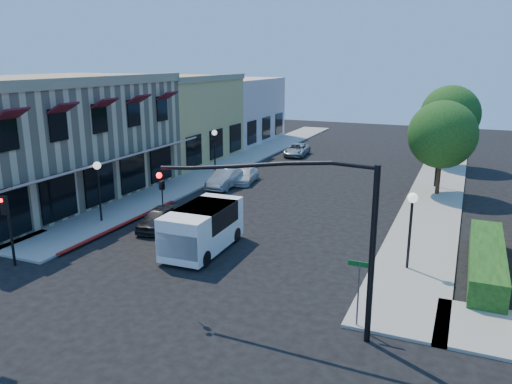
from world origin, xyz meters
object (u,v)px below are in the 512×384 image
at_px(street_tree_b, 450,115).
at_px(lamppost_left_far, 215,140).
at_px(street_tree_a, 442,135).
at_px(parked_car_b, 225,179).
at_px(white_van, 202,226).
at_px(parked_car_d, 297,150).
at_px(lamppost_right_near, 412,212).
at_px(parked_car_c, 245,176).
at_px(secondary_signal, 7,217).
at_px(lamppost_left_near, 98,176).
at_px(lamppost_right_far, 438,151).
at_px(street_name_sign, 359,283).
at_px(parked_car_a, 159,218).
at_px(signal_mast_arm, 308,217).

bearing_deg(street_tree_b, lamppost_left_far, -149.97).
height_order(street_tree_a, lamppost_left_far, street_tree_a).
xyz_separation_m(lamppost_left_far, parked_car_b, (2.91, -3.92, -2.06)).
xyz_separation_m(street_tree_a, white_van, (-9.80, -15.55, -2.91)).
bearing_deg(parked_car_d, lamppost_right_near, -65.71).
xyz_separation_m(street_tree_a, lamppost_left_far, (-17.30, 0.00, -1.46)).
distance_m(parked_car_c, parked_car_d, 12.00).
height_order(street_tree_b, lamppost_left_far, street_tree_b).
xyz_separation_m(secondary_signal, lamppost_left_near, (-0.50, 6.59, 0.42)).
distance_m(lamppost_left_far, lamppost_right_far, 17.12).
relative_size(street_tree_a, lamppost_left_near, 1.82).
relative_size(street_name_sign, parked_car_d, 0.60).
xyz_separation_m(street_tree_a, parked_car_a, (-13.62, -13.58, -3.58)).
height_order(lamppost_left_near, lamppost_right_far, same).
relative_size(lamppost_right_near, lamppost_right_far, 1.00).
bearing_deg(lamppost_left_near, lamppost_right_near, 0.00).
bearing_deg(lamppost_right_near, street_tree_b, 89.28).
distance_m(street_name_sign, lamppost_right_far, 21.85).
bearing_deg(secondary_signal, signal_mast_arm, 0.37).
bearing_deg(lamppost_left_near, lamppost_right_far, 43.26).
bearing_deg(lamppost_right_near, lamppost_right_far, 90.00).
bearing_deg(street_tree_b, street_tree_a, -90.00).
height_order(signal_mast_arm, lamppost_right_far, signal_mast_arm).
height_order(lamppost_right_far, parked_car_c, lamppost_right_far).
distance_m(lamppost_left_far, lamppost_right_near, 22.02).
bearing_deg(parked_car_c, lamppost_right_far, 8.96).
relative_size(street_tree_a, parked_car_b, 1.59).
xyz_separation_m(secondary_signal, parked_car_b, (2.41, 16.67, -1.65)).
distance_m(lamppost_left_near, white_van, 7.80).
bearing_deg(street_name_sign, lamppost_right_far, 87.37).
bearing_deg(parked_car_c, secondary_signal, -107.11).
relative_size(lamppost_right_far, parked_car_a, 0.99).
relative_size(secondary_signal, lamppost_right_far, 0.93).
bearing_deg(street_name_sign, lamppost_right_near, 80.22).
bearing_deg(parked_car_d, street_tree_b, -4.71).
height_order(secondary_signal, parked_car_c, secondary_signal).
height_order(lamppost_left_near, parked_car_c, lamppost_left_near).
relative_size(street_tree_b, lamppost_right_near, 1.97).
distance_m(lamppost_right_near, parked_car_b, 17.45).
relative_size(street_tree_b, parked_car_d, 1.68).
distance_m(street_tree_a, signal_mast_arm, 20.71).
xyz_separation_m(parked_car_c, parked_car_d, (0.10, 12.00, 0.04)).
relative_size(street_name_sign, parked_car_c, 0.67).
height_order(street_name_sign, lamppost_right_near, lamppost_right_near).
height_order(street_tree_a, street_tree_b, street_tree_b).
bearing_deg(signal_mast_arm, parked_car_a, 147.03).
bearing_deg(street_tree_a, lamppost_right_far, 98.53).
xyz_separation_m(street_name_sign, parked_car_a, (-12.32, 6.22, -1.09)).
bearing_deg(parked_car_c, white_van, -81.57).
distance_m(street_tree_b, secondary_signal, 34.97).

